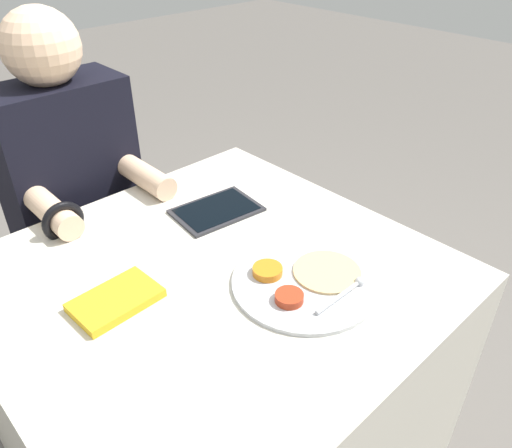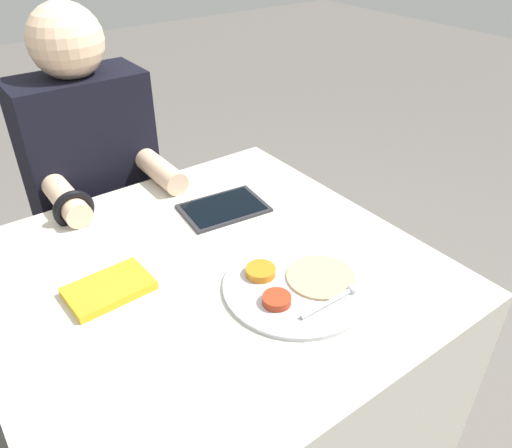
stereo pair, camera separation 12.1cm
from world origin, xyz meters
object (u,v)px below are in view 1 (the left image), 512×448
Objects in this scene: thali_tray at (305,281)px; red_notebook at (116,301)px; tablet_device at (217,210)px; person_diner at (83,226)px.

thali_tray is 1.77× the size of red_notebook.
person_diner is (-0.21, 0.44, -0.17)m from tablet_device.
thali_tray is at bearing -79.22° from person_diner.
person_diner reaches higher than thali_tray.
tablet_device is at bearing -65.12° from person_diner.
thali_tray is at bearing -97.78° from tablet_device.
red_notebook is 0.42m from tablet_device.
thali_tray is 0.85m from person_diner.
person_diner is at bearing 100.78° from thali_tray.
tablet_device is 0.19× the size of person_diner.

